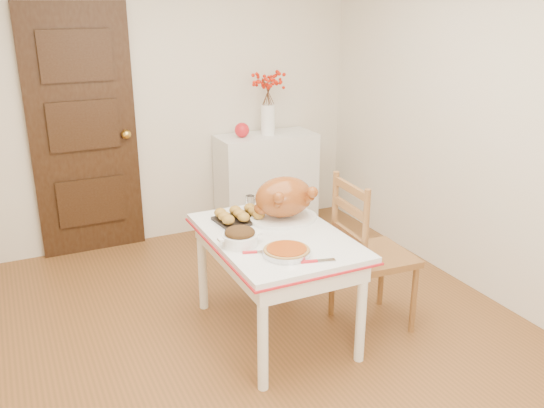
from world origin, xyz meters
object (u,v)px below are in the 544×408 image
turkey_platter (284,199)px  pumpkin_pie (287,251)px  sideboard (266,182)px  kitchen_table (275,284)px  chair_oak (374,253)px

turkey_platter → pumpkin_pie: size_ratio=1.66×
sideboard → kitchen_table: (-0.73, -1.70, -0.10)m
turkey_platter → sideboard: bearing=76.7°
sideboard → chair_oak: (-0.10, -1.87, 0.06)m
chair_oak → turkey_platter: (-0.48, 0.37, 0.32)m
sideboard → pumpkin_pie: size_ratio=3.32×
turkey_platter → pumpkin_pie: 0.57m
pumpkin_pie → kitchen_table: bearing=75.5°
chair_oak → pumpkin_pie: 0.75m
pumpkin_pie → chair_oak: bearing=11.0°
chair_oak → pumpkin_pie: size_ratio=3.79×
kitchen_table → chair_oak: size_ratio=1.13×
sideboard → chair_oak: chair_oak is taller
kitchen_table → turkey_platter: (0.15, 0.19, 0.49)m
turkey_platter → pumpkin_pie: turkey_platter is taller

